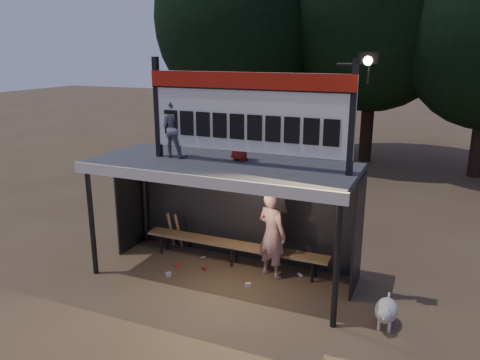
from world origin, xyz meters
TOP-DOWN VIEW (x-y plane):
  - ground at (0.00, 0.00)m, footprint 80.00×80.00m
  - player at (0.89, 0.38)m, footprint 0.76×0.65m
  - child_a at (-1.05, 0.08)m, footprint 0.58×0.46m
  - child_b at (0.24, 0.30)m, footprint 0.53×0.45m
  - dugout_shelter at (0.00, 0.24)m, footprint 5.10×2.08m
  - scoreboard_assembly at (0.56, -0.01)m, footprint 4.10×0.27m
  - bench at (0.00, 0.55)m, footprint 4.00×0.35m
  - tree_left at (-4.00, 10.00)m, footprint 6.46×6.46m
  - tree_mid at (1.00, 11.50)m, footprint 7.22×7.22m
  - dog at (3.18, -0.57)m, footprint 0.36×0.81m
  - bats at (-1.48, 0.82)m, footprint 0.48×0.33m
  - litter at (-0.20, 0.07)m, footprint 2.58×1.14m

SIDE VIEW (x-z plane):
  - ground at x=0.00m, z-range 0.00..0.00m
  - litter at x=-0.20m, z-range 0.00..0.08m
  - dog at x=3.18m, z-range 0.03..0.53m
  - bats at x=-1.48m, z-range 0.01..0.85m
  - bench at x=0.00m, z-range 0.19..0.67m
  - player at x=0.89m, z-range 0.00..1.78m
  - dugout_shelter at x=0.00m, z-range 0.69..3.01m
  - child_b at x=0.24m, z-range 2.32..3.23m
  - child_a at x=-1.05m, z-range 2.32..3.47m
  - scoreboard_assembly at x=0.56m, z-range 2.33..4.32m
  - tree_left at x=-4.00m, z-range 0.88..10.15m
  - tree_mid at x=1.00m, z-range 0.99..11.34m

